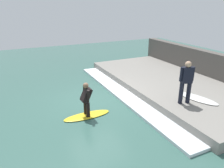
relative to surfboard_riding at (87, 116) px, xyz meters
name	(u,v)px	position (x,y,z in m)	size (l,w,h in m)	color
ground_plane	(97,101)	(0.84, 1.08, -0.03)	(28.00, 28.00, 0.00)	#386056
concrete_ledge	(169,84)	(4.77, 1.08, 0.17)	(4.40, 9.70, 0.40)	gray
back_wall	(205,66)	(7.22, 1.08, 0.80)	(0.50, 10.19, 1.66)	#544F49
wave_foam_crest	(124,95)	(2.17, 1.08, 0.03)	(0.80, 9.22, 0.11)	silver
surfboard_riding	(87,116)	(0.00, 0.00, 0.00)	(1.83, 0.60, 0.06)	yellow
surfer_riding	(86,98)	(0.00, 0.00, 0.75)	(0.42, 0.60, 1.30)	black
surfer_waiting_near	(186,80)	(3.53, -1.30, 1.31)	(0.55, 0.36, 1.67)	black
surfboard_waiting_near	(198,98)	(4.31, -1.27, 0.40)	(1.02, 1.81, 0.06)	white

